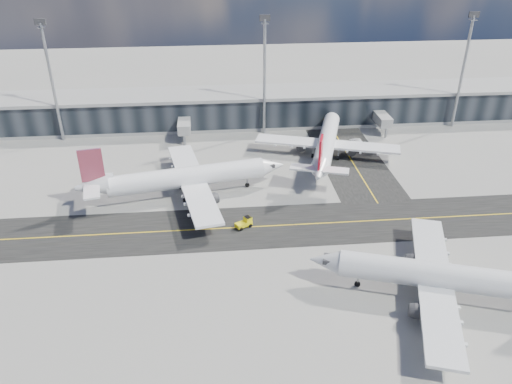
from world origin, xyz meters
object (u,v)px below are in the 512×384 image
(airliner_af, at_px, (184,178))
(airliner_near, at_px, (447,277))
(airliner_redtail, at_px, (326,143))
(baggage_tug, at_px, (245,222))
(service_van, at_px, (359,144))

(airliner_af, height_order, airliner_near, airliner_af)
(airliner_redtail, relative_size, airliner_near, 1.00)
(airliner_af, relative_size, airliner_redtail, 1.07)
(airliner_redtail, xyz_separation_m, airliner_near, (6.55, -48.89, 0.02))
(airliner_near, height_order, baggage_tug, airliner_near)
(service_van, bearing_deg, airliner_redtail, -158.62)
(airliner_af, height_order, baggage_tug, airliner_af)
(airliner_af, bearing_deg, airliner_near, 37.10)
(baggage_tug, xyz_separation_m, service_van, (29.72, 32.41, -0.08))
(airliner_af, bearing_deg, service_van, 105.12)
(airliner_near, height_order, service_van, airliner_near)
(airliner_near, bearing_deg, baggage_tug, 69.31)
(airliner_near, distance_m, baggage_tug, 34.75)
(airliner_af, bearing_deg, baggage_tug, 30.11)
(airliner_redtail, distance_m, airliner_near, 49.33)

